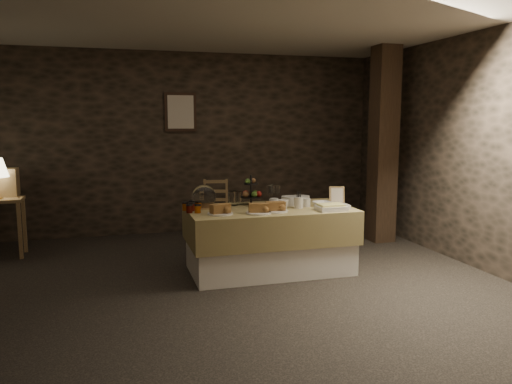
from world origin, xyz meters
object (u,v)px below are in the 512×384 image
object	(u,v)px
fruit_stand	(252,193)
chair	(215,211)
buffet_table	(270,235)
timber_column	(383,145)

from	to	relation	value
fruit_stand	chair	bearing A→B (deg)	93.41
buffet_table	fruit_stand	bearing A→B (deg)	116.91
chair	fruit_stand	size ratio (longest dim) A/B	1.84
buffet_table	chair	distance (m)	1.89
timber_column	fruit_stand	bearing A→B (deg)	-161.99
timber_column	fruit_stand	distance (m)	2.16
chair	timber_column	distance (m)	2.50
chair	fruit_stand	xyz separation A→B (m)	(0.10, -1.62, 0.48)
chair	fruit_stand	distance (m)	1.69
buffet_table	timber_column	xyz separation A→B (m)	(1.88, 0.91, 0.90)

